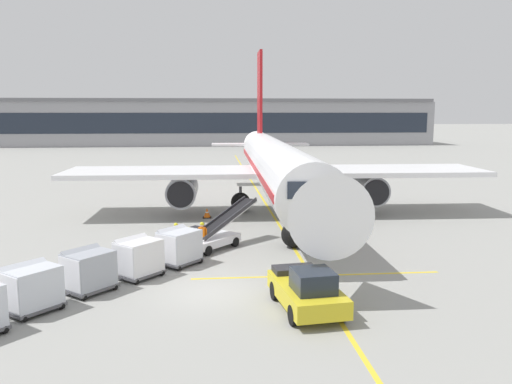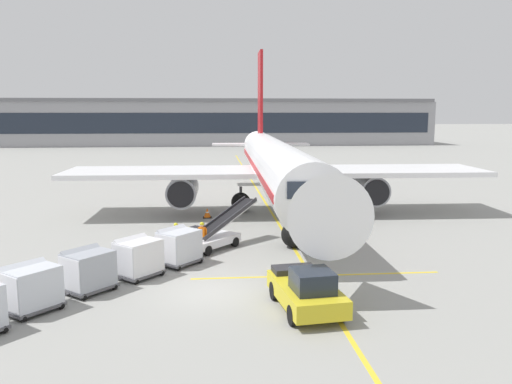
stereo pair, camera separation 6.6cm
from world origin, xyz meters
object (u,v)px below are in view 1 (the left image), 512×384
object	(u,v)px
baggage_cart_second	(138,257)
ground_crew_by_carts	(189,241)
belt_loader	(215,234)
baggage_cart_third	(88,270)
parked_airplane	(276,166)
ground_crew_wingwalker	(202,235)
baggage_cart_fourth	(31,287)
safety_cone_engine_keepout	(207,213)
baggage_cart_lead	(179,246)
ground_crew_by_loader	(178,245)
ground_crew_marshaller	(176,236)
pushback_tug	(307,290)

from	to	relation	value
baggage_cart_second	ground_crew_by_carts	xyz separation A→B (m)	(2.29, 2.89, -0.00)
belt_loader	baggage_cart_third	size ratio (longest dim) A/B	1.91
parked_airplane	ground_crew_wingwalker	world-z (taller)	parked_airplane
baggage_cart_fourth	baggage_cart_third	bearing A→B (deg)	51.18
ground_crew_by_carts	parked_airplane	bearing A→B (deg)	62.90
baggage_cart_second	safety_cone_engine_keepout	bearing A→B (deg)	76.82
baggage_cart_second	baggage_cart_lead	bearing A→B (deg)	46.47
belt_loader	safety_cone_engine_keepout	xyz separation A→B (m)	(-0.45, 8.73, -0.45)
ground_crew_by_loader	ground_crew_marshaller	xyz separation A→B (m)	(-0.23, 2.04, 0.00)
ground_crew_wingwalker	belt_loader	bearing A→B (deg)	53.73
baggage_cart_fourth	safety_cone_engine_keepout	distance (m)	19.02
ground_crew_marshaller	ground_crew_wingwalker	xyz separation A→B (m)	(1.42, 0.10, 0.00)
baggage_cart_lead	baggage_cart_second	size ratio (longest dim) A/B	1.00
ground_crew_marshaller	safety_cone_engine_keepout	distance (m)	9.95
safety_cone_engine_keepout	pushback_tug	bearing A→B (deg)	-78.05
baggage_cart_fourth	ground_crew_by_carts	world-z (taller)	baggage_cart_fourth
baggage_cart_fourth	ground_crew_marshaller	distance (m)	9.48
ground_crew_wingwalker	ground_crew_by_carts	bearing A→B (deg)	-119.81
parked_airplane	baggage_cart_third	world-z (taller)	parked_airplane
belt_loader	baggage_cart_lead	world-z (taller)	belt_loader
baggage_cart_third	baggage_cart_second	bearing A→B (deg)	44.67
baggage_cart_third	safety_cone_engine_keepout	bearing A→B (deg)	71.90
ground_crew_marshaller	ground_crew_wingwalker	bearing A→B (deg)	4.12
baggage_cart_lead	baggage_cart_second	bearing A→B (deg)	-133.53
belt_loader	ground_crew_by_carts	bearing A→B (deg)	-122.81
ground_crew_wingwalker	ground_crew_marshaller	bearing A→B (deg)	-175.88
baggage_cart_second	belt_loader	bearing A→B (deg)	53.88
baggage_cart_second	ground_crew_by_loader	bearing A→B (deg)	47.29
parked_airplane	safety_cone_engine_keepout	size ratio (longest dim) A/B	56.44
baggage_cart_fourth	ground_crew_by_loader	bearing A→B (deg)	47.74
parked_airplane	ground_crew_by_loader	size ratio (longest dim) A/B	23.53
parked_airplane	baggage_cart_third	size ratio (longest dim) A/B	15.88
safety_cone_engine_keepout	baggage_cart_lead	bearing A→B (deg)	-96.85
baggage_cart_lead	safety_cone_engine_keepout	xyz separation A→B (m)	(1.43, 11.88, -0.65)
ground_crew_by_loader	baggage_cart_second	bearing A→B (deg)	-132.71
baggage_cart_lead	parked_airplane	bearing A→B (deg)	62.95
pushback_tug	baggage_cart_lead	bearing A→B (deg)	128.56
parked_airplane	safety_cone_engine_keepout	xyz separation A→B (m)	(-5.27, -1.24, -3.32)
ground_crew_by_carts	safety_cone_engine_keepout	xyz separation A→B (m)	(0.93, 10.88, -0.64)
parked_airplane	baggage_cart_fourth	world-z (taller)	parked_airplane
belt_loader	baggage_cart_second	bearing A→B (deg)	-126.12
pushback_tug	ground_crew_marshaller	xyz separation A→B (m)	(-5.61, 8.82, 0.17)
ground_crew_by_carts	ground_crew_marshaller	distance (m)	1.31
baggage_cart_third	parked_airplane	bearing A→B (deg)	58.40
baggage_cart_lead	baggage_cart_fourth	size ratio (longest dim) A/B	1.00
baggage_cart_third	ground_crew_by_loader	xyz separation A→B (m)	(3.67, 3.80, -0.00)
belt_loader	ground_crew_marshaller	xyz separation A→B (m)	(-2.12, -1.06, 0.19)
parked_airplane	belt_loader	world-z (taller)	parked_airplane
ground_crew_marshaller	ground_crew_wingwalker	distance (m)	1.42
ground_crew_by_loader	ground_crew_marshaller	distance (m)	2.06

